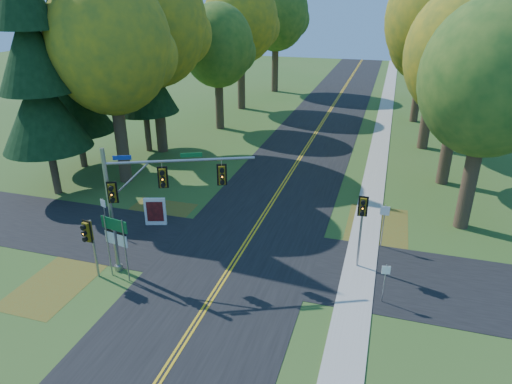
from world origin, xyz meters
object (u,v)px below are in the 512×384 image
(traffic_mast, at_px, (146,194))
(info_kiosk, at_px, (155,212))
(east_signal_pole, at_px, (362,214))
(route_sign_cluster, at_px, (115,236))

(traffic_mast, distance_m, info_kiosk, 5.69)
(east_signal_pole, relative_size, route_sign_cluster, 1.21)
(route_sign_cluster, bearing_deg, east_signal_pole, 31.64)
(traffic_mast, distance_m, route_sign_cluster, 2.43)
(traffic_mast, relative_size, route_sign_cluster, 1.98)
(traffic_mast, bearing_deg, east_signal_pole, -6.97)
(east_signal_pole, bearing_deg, info_kiosk, 173.63)
(route_sign_cluster, height_order, info_kiosk, route_sign_cluster)
(traffic_mast, height_order, info_kiosk, traffic_mast)
(traffic_mast, distance_m, east_signal_pole, 10.20)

